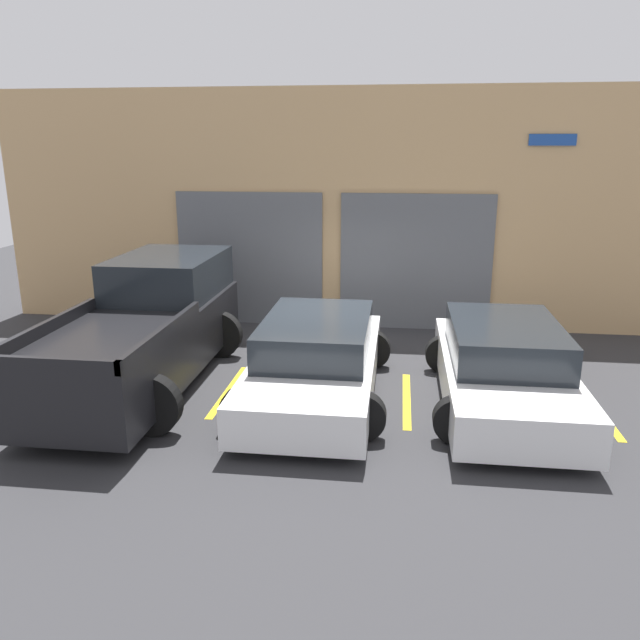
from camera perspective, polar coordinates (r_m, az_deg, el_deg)
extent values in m
plane|color=#2D2D30|center=(10.91, 0.36, -4.80)|extent=(28.00, 28.00, 0.00)
cube|color=tan|center=(13.56, 2.09, 10.05)|extent=(15.01, 0.60, 4.97)
cube|color=#595B60|center=(13.70, -6.41, 5.57)|extent=(3.16, 0.08, 2.87)
cube|color=#595B60|center=(13.32, 8.72, 5.20)|extent=(3.16, 0.08, 2.87)
cube|color=#1E4799|center=(13.43, 20.50, 15.18)|extent=(0.90, 0.03, 0.22)
cube|color=black|center=(10.44, -16.09, -2.15)|extent=(1.84, 5.30, 0.99)
cube|color=#1E2328|center=(11.54, -13.60, 4.06)|extent=(1.69, 2.39, 0.71)
cube|color=black|center=(9.66, -23.90, -0.72)|extent=(0.08, 2.92, 0.18)
cube|color=black|center=(8.89, -14.14, -1.17)|extent=(0.08, 2.92, 0.18)
cube|color=black|center=(8.06, -23.61, -3.78)|extent=(1.84, 0.08, 0.18)
cylinder|color=black|center=(12.28, -16.49, -0.99)|extent=(0.86, 0.22, 0.86)
cylinder|color=black|center=(11.73, -9.23, -1.31)|extent=(0.86, 0.22, 0.86)
cylinder|color=black|center=(9.54, -24.32, -6.59)|extent=(0.86, 0.22, 0.86)
cylinder|color=black|center=(8.82, -15.24, -7.50)|extent=(0.86, 0.22, 0.86)
cube|color=white|center=(9.79, -0.37, -4.56)|extent=(1.83, 4.60, 0.56)
cube|color=#1E2328|center=(9.72, -0.29, -1.31)|extent=(1.61, 2.53, 0.53)
cylinder|color=black|center=(11.27, -3.47, -2.35)|extent=(0.66, 0.22, 0.66)
cylinder|color=black|center=(11.10, 4.74, -2.68)|extent=(0.66, 0.22, 0.66)
cylinder|color=black|center=(8.67, -6.98, -8.15)|extent=(0.66, 0.22, 0.66)
cylinder|color=black|center=(8.44, 3.81, -8.75)|extent=(0.66, 0.22, 0.66)
cube|color=white|center=(9.84, 16.38, -5.07)|extent=(1.80, 4.39, 0.59)
cube|color=#1E2328|center=(9.77, 16.53, -1.76)|extent=(1.58, 2.42, 0.53)
cylinder|color=black|center=(11.07, 11.25, -3.06)|extent=(0.64, 0.22, 0.64)
cylinder|color=black|center=(11.29, 19.26, -3.28)|extent=(0.64, 0.22, 0.64)
cylinder|color=black|center=(8.54, 12.40, -8.92)|extent=(0.64, 0.22, 0.64)
cylinder|color=black|center=(8.83, 22.76, -8.97)|extent=(0.64, 0.22, 0.64)
cube|color=gold|center=(11.30, -22.50, -5.29)|extent=(0.12, 2.20, 0.01)
cube|color=gold|center=(10.22, -8.37, -6.41)|extent=(0.12, 2.20, 0.01)
cube|color=gold|center=(9.87, 7.93, -7.21)|extent=(0.12, 2.20, 0.01)
cube|color=gold|center=(10.33, 24.08, -7.43)|extent=(0.12, 2.20, 0.01)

